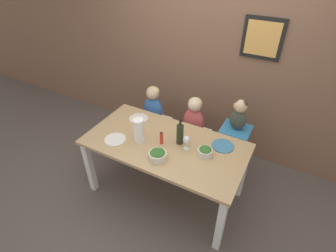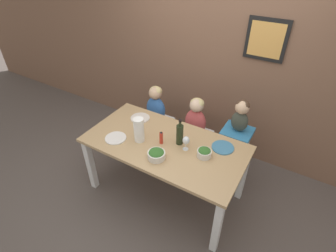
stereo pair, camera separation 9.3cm
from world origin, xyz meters
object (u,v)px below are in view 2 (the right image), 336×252
object	(u,v)px
chair_right_highchair	(236,141)
person_baby_right	(241,114)
salad_bowl_large	(156,154)
dinner_plate_back_left	(140,118)
person_child_left	(156,104)
wine_glass_near	(186,141)
chair_far_center	(194,138)
paper_towel_roll	(139,130)
wine_bottle	(180,134)
chair_far_left	(156,125)
person_child_center	(196,117)
dinner_plate_front_left	(116,138)
salad_bowl_small	(204,152)
dinner_plate_back_right	(223,147)

from	to	relation	value
chair_right_highchair	person_baby_right	bearing A→B (deg)	90.00
salad_bowl_large	dinner_plate_back_left	distance (m)	0.73
person_child_left	wine_glass_near	xyz separation A→B (m)	(0.80, -0.66, 0.15)
chair_far_center	chair_right_highchair	distance (m)	0.57
paper_towel_roll	person_child_left	bearing A→B (deg)	111.23
wine_bottle	paper_towel_roll	size ratio (longest dim) A/B	1.09
salad_bowl_large	chair_far_left	bearing A→B (deg)	123.54
chair_right_highchair	person_baby_right	size ratio (longest dim) A/B	1.83
person_child_center	dinner_plate_front_left	distance (m)	1.04
person_child_left	wine_glass_near	distance (m)	1.04
chair_far_center	person_child_left	bearing A→B (deg)	179.87
chair_far_center	paper_towel_roll	distance (m)	0.98
person_child_left	person_child_center	size ratio (longest dim) A/B	1.00
chair_far_left	dinner_plate_front_left	distance (m)	0.98
person_baby_right	dinner_plate_back_left	xyz separation A→B (m)	(-1.08, -0.44, -0.17)
chair_right_highchair	person_child_left	size ratio (longest dim) A/B	1.39
salad_bowl_small	dinner_plate_back_left	size ratio (longest dim) A/B	0.63
dinner_plate_back_right	dinner_plate_front_left	bearing A→B (deg)	-156.86
chair_far_center	chair_right_highchair	size ratio (longest dim) A/B	0.64
person_child_left	salad_bowl_small	bearing A→B (deg)	-33.10
salad_bowl_large	paper_towel_roll	bearing A→B (deg)	155.25
chair_far_center	wine_glass_near	distance (m)	0.85
chair_right_highchair	wine_bottle	size ratio (longest dim) A/B	2.39
chair_far_center	dinner_plate_back_right	distance (m)	0.79
person_child_center	salad_bowl_large	size ratio (longest dim) A/B	2.92
salad_bowl_small	dinner_plate_back_left	distance (m)	0.97
person_baby_right	chair_far_left	bearing A→B (deg)	-179.91
person_child_center	person_baby_right	distance (m)	0.59
person_baby_right	salad_bowl_small	bearing A→B (deg)	-101.85
dinner_plate_front_left	wine_glass_near	bearing A→B (deg)	17.86
salad_bowl_large	dinner_plate_back_right	bearing A→B (deg)	43.35
wine_bottle	wine_glass_near	world-z (taller)	wine_bottle
wine_bottle	dinner_plate_back_right	size ratio (longest dim) A/B	1.31
chair_far_center	salad_bowl_small	xyz separation A→B (m)	(0.41, -0.65, 0.43)
chair_right_highchair	wine_glass_near	bearing A→B (deg)	-117.85
person_child_left	dinner_plate_front_left	bearing A→B (deg)	-86.10
person_child_center	paper_towel_roll	xyz separation A→B (m)	(-0.30, -0.78, 0.18)
salad_bowl_large	dinner_plate_front_left	distance (m)	0.55
person_child_center	wine_bottle	world-z (taller)	wine_bottle
person_child_center	wine_bottle	distance (m)	0.63
wine_bottle	paper_towel_roll	xyz separation A→B (m)	(-0.39, -0.18, 0.02)
chair_right_highchair	salad_bowl_large	bearing A→B (deg)	-120.04
wine_bottle	paper_towel_roll	distance (m)	0.43
wine_glass_near	salad_bowl_large	distance (m)	0.33
chair_far_center	wine_glass_near	xyz separation A→B (m)	(0.20, -0.65, 0.50)
chair_far_center	salad_bowl_large	xyz separation A→B (m)	(0.01, -0.92, 0.43)
chair_far_left	wine_glass_near	bearing A→B (deg)	-39.36
dinner_plate_front_left	salad_bowl_large	bearing A→B (deg)	-3.07
chair_right_highchair	person_baby_right	world-z (taller)	person_baby_right
person_baby_right	dinner_plate_front_left	world-z (taller)	person_baby_right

